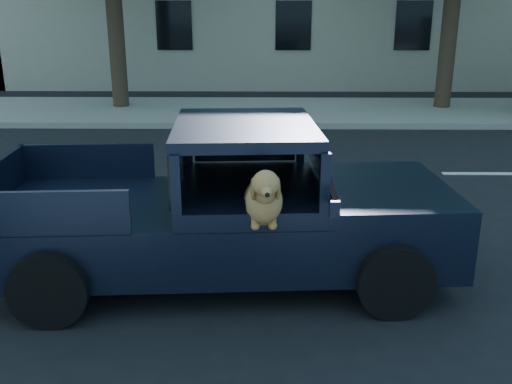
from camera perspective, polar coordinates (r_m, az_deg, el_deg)
ground at (r=6.97m, az=0.59°, el=-5.97°), size 120.00×120.00×0.00m
far_sidewalk at (r=15.81m, az=0.71°, el=8.07°), size 60.00×4.00×0.15m
lane_stripes at (r=10.36m, az=11.79°, el=1.85°), size 21.60×0.14×0.01m
pickup_truck at (r=6.15m, az=-3.93°, el=-3.56°), size 4.89×2.55×1.71m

